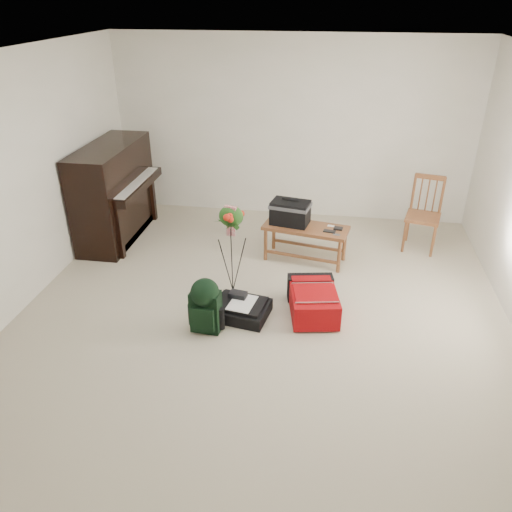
% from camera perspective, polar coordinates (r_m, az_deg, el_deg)
% --- Properties ---
extents(floor, '(5.00, 5.50, 0.01)m').
position_cam_1_polar(floor, '(5.16, 0.60, -6.99)').
color(floor, beige).
rests_on(floor, ground).
extents(ceiling, '(5.00, 5.50, 0.01)m').
position_cam_1_polar(ceiling, '(4.24, 0.78, 21.75)').
color(ceiling, white).
rests_on(ceiling, wall_back).
extents(wall_back, '(5.00, 0.04, 2.50)m').
position_cam_1_polar(wall_back, '(7.16, 4.05, 14.21)').
color(wall_back, white).
rests_on(wall_back, floor).
extents(wall_left, '(0.04, 5.50, 2.50)m').
position_cam_1_polar(wall_left, '(5.49, -26.31, 6.91)').
color(wall_left, white).
rests_on(wall_left, floor).
extents(piano, '(0.71, 1.50, 1.25)m').
position_cam_1_polar(piano, '(6.84, -15.81, 6.81)').
color(piano, black).
rests_on(piano, floor).
extents(bench, '(1.07, 0.59, 0.78)m').
position_cam_1_polar(bench, '(6.02, 4.42, 4.36)').
color(bench, brown).
rests_on(bench, floor).
extents(dining_chair, '(0.49, 0.49, 0.94)m').
position_cam_1_polar(dining_chair, '(6.66, 18.53, 4.50)').
color(dining_chair, brown).
rests_on(dining_chair, floor).
extents(red_suitcase, '(0.58, 0.76, 0.29)m').
position_cam_1_polar(red_suitcase, '(5.21, 6.58, -4.82)').
color(red_suitcase, '#B00B07').
rests_on(red_suitcase, floor).
extents(black_duffel, '(0.61, 0.52, 0.23)m').
position_cam_1_polar(black_duffel, '(5.14, -1.74, -6.04)').
color(black_duffel, black).
rests_on(black_duffel, floor).
extents(green_backpack, '(0.30, 0.28, 0.57)m').
position_cam_1_polar(green_backpack, '(4.84, -5.81, -5.37)').
color(green_backpack, black).
rests_on(green_backpack, floor).
extents(flower_stand, '(0.40, 0.40, 1.05)m').
position_cam_1_polar(flower_stand, '(5.34, -2.77, 0.70)').
color(flower_stand, black).
rests_on(flower_stand, floor).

